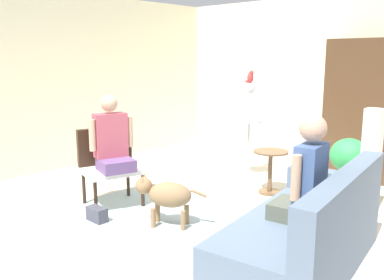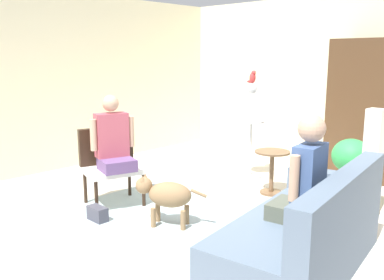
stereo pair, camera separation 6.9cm
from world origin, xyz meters
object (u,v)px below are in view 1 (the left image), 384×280
Objects in this scene: couch at (308,234)px; dog at (166,195)px; round_end_table at (270,167)px; bird_cage_stand at (249,130)px; person_on_armchair at (112,140)px; parrot at (250,77)px; potted_plant at (349,163)px; person_on_couch at (306,176)px; handbag at (97,214)px; armoire_cabinet at (363,109)px; column_lamp at (370,163)px; armchair at (109,159)px.

dog is (-1.57, -0.20, 0.04)m from couch.
bird_cage_stand is (-0.69, 0.45, 0.35)m from round_end_table.
parrot reaches higher than person_on_armchair.
bird_cage_stand is 1.75× the size of potted_plant.
potted_plant is (-0.45, 1.95, -0.33)m from person_on_couch.
handbag is at bearing -111.49° from round_end_table.
bird_cage_stand is (-2.06, 1.98, 0.41)m from couch.
armoire_cabinet reaches higher than dog.
couch is 2.05m from round_end_table.
armoire_cabinet is at bearing 77.85° from dog.
handbag is at bearing -132.33° from column_lamp.
armchair is 3.83m from armoire_cabinet.
handbag is (0.42, -0.48, -0.48)m from armchair.
armoire_cabinet is at bearing 106.34° from potted_plant.
round_end_table is 0.47× the size of column_lamp.
person_on_couch is 2.48m from person_on_armchair.
column_lamp is at bearing 47.67° from handbag.
person_on_armchair reaches higher than armchair.
couch is 2.23× the size of person_on_couch.
armoire_cabinet is (1.66, 3.39, 0.21)m from person_on_armchair.
couch is at bearing -43.80° from bird_cage_stand.
armchair is 2.63m from person_on_couch.
bird_cage_stand is (-2.03, 2.01, -0.11)m from person_on_couch.
armoire_cabinet is 4.18m from handbag.
person_on_couch is 1.03× the size of person_on_armchair.
dog is 0.86× the size of potted_plant.
person_on_armchair is 2.95m from potted_plant.
person_on_couch is 1.63m from dog.
parrot is at bearing 74.76° from armchair.
armoire_cabinet is at bearing 115.61° from column_lamp.
person_on_armchair reaches higher than potted_plant.
bird_cage_stand reaches higher than handbag.
round_end_table is at bearing 56.92° from person_on_armchair.
person_on_couch is 0.44× the size of armoire_cabinet.
bird_cage_stand is 1.97m from column_lamp.
parrot reaches higher than person_on_couch.
couch is 0.99× the size of armoire_cabinet.
parrot is (0.58, 2.15, 0.96)m from armchair.
person_on_couch is 2.86m from bird_cage_stand.
round_end_table is 0.28× the size of armoire_cabinet.
column_lamp is at bearing 52.05° from dog.
bird_cage_stand is at bearing 74.81° from armchair.
parrot is at bearing -0.00° from bird_cage_stand.
parrot is at bearing -135.26° from armoire_cabinet.
armchair is 0.66× the size of bird_cage_stand.
armchair is 3.73× the size of handbag.
handbag is at bearing -145.44° from dog.
person_on_couch is at bearing -126.96° from couch.
bird_cage_stand reaches higher than potted_plant.
armchair is 1.61× the size of round_end_table.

